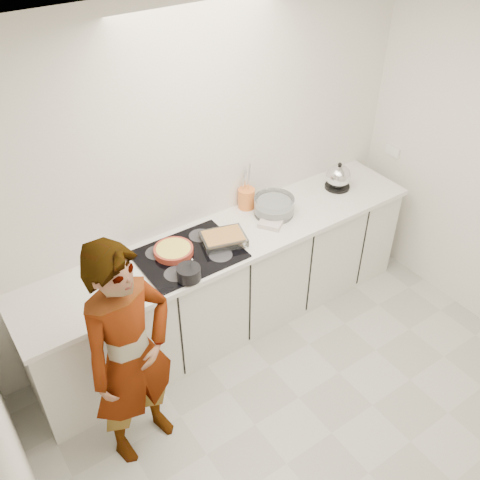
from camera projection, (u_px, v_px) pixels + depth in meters
floor at (332, 433)px, 3.71m from camera, size 3.60×3.20×0.00m
ceiling at (400, 59)px, 2.13m from camera, size 3.60×3.20×0.00m
wall_back at (204, 174)px, 3.97m from camera, size 3.60×0.00×2.60m
wall_left at (26, 475)px, 2.11m from camera, size 0.00×3.20×2.60m
base_cabinets at (229, 284)px, 4.28m from camera, size 3.20×0.58×0.87m
countertop at (228, 239)px, 4.00m from camera, size 3.24×0.64×0.04m
hob at (189, 255)px, 3.82m from camera, size 0.72×0.54×0.01m
tart_dish at (174, 250)px, 3.80m from camera, size 0.38×0.38×0.05m
saucepan at (189, 273)px, 3.58m from camera, size 0.18×0.18×0.16m
baking_dish at (223, 238)px, 3.90m from camera, size 0.37×0.31×0.06m
mixing_bowl at (274, 207)px, 4.20m from camera, size 0.41×0.41×0.15m
tea_towel at (272, 220)px, 4.14m from camera, size 0.29×0.28×0.04m
kettle at (338, 177)px, 4.49m from camera, size 0.26×0.26×0.24m
utensil_crock at (246, 198)px, 4.26m from camera, size 0.15×0.15×0.17m
cook at (131, 357)px, 3.18m from camera, size 0.68×0.53×1.66m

